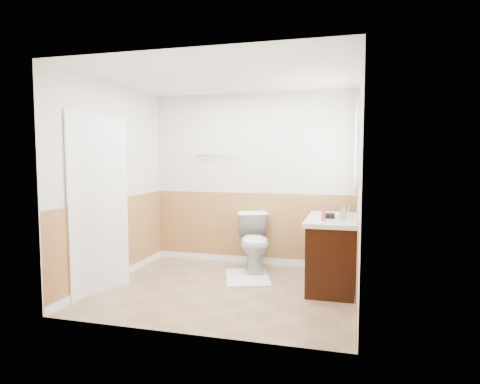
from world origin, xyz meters
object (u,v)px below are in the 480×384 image
(toilet, at_px, (254,242))
(lotion_bottle, at_px, (323,211))
(bath_mat, at_px, (247,277))
(soap_dispenser, at_px, (343,212))
(vanity_cabinet, at_px, (333,254))

(toilet, distance_m, lotion_bottle, 1.37)
(bath_mat, xyz_separation_m, soap_dispenser, (1.20, -0.22, 0.92))
(bath_mat, bearing_deg, soap_dispenser, -10.47)
(soap_dispenser, bearing_deg, toilet, 153.09)
(vanity_cabinet, distance_m, lotion_bottle, 0.65)
(toilet, distance_m, soap_dispenser, 1.45)
(bath_mat, distance_m, vanity_cabinet, 1.15)
(toilet, xyz_separation_m, soap_dispenser, (1.20, -0.61, 0.54))
(toilet, bearing_deg, bath_mat, -108.30)
(soap_dispenser, bearing_deg, bath_mat, 169.53)
(lotion_bottle, bearing_deg, soap_dispenser, 35.97)
(vanity_cabinet, bearing_deg, lotion_bottle, -108.10)
(bath_mat, relative_size, vanity_cabinet, 0.73)
(vanity_cabinet, bearing_deg, bath_mat, 175.98)
(bath_mat, distance_m, soap_dispenser, 1.53)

